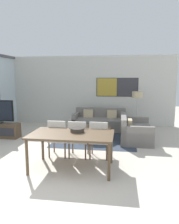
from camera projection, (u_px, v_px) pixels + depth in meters
ground_plane at (33, 191)px, 3.75m from camera, size 24.00×24.00×0.00m
wall_back at (87, 91)px, 8.98m from camera, size 7.14×0.09×2.80m
area_rug at (95, 139)px, 6.93m from camera, size 2.48×2.14×0.01m
sofa_main at (100, 122)px, 8.24m from camera, size 1.93×0.93×0.77m
sofa_side at (133, 132)px, 6.79m from camera, size 0.93×1.61×0.77m
coffee_table at (95, 130)px, 6.88m from camera, size 1.02×1.02×0.39m
dining_table at (72, 137)px, 4.57m from camera, size 1.74×0.99×0.78m
dining_chair_left at (58, 137)px, 5.34m from camera, size 0.46×0.46×0.92m
dining_chair_centre at (78, 137)px, 5.26m from camera, size 0.46×0.46×0.92m
dining_chair_right at (99, 138)px, 5.22m from camera, size 0.46×0.46×0.92m
fruit_bowl at (77, 130)px, 4.68m from camera, size 0.30×0.30×0.09m
floor_lamp at (137, 97)px, 7.99m from camera, size 0.39×0.39×1.42m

